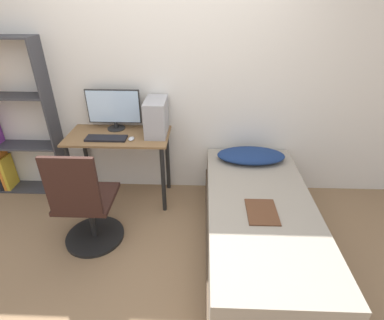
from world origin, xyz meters
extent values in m
plane|color=#846647|center=(0.00, 0.00, 0.00)|extent=(14.00, 14.00, 0.00)
cube|color=silver|center=(0.00, 1.38, 1.25)|extent=(8.00, 0.05, 2.50)
cube|color=brown|center=(-0.51, 1.10, 0.76)|extent=(1.03, 0.52, 0.02)
cylinder|color=black|center=(-0.97, 0.89, 0.38)|extent=(0.04, 0.04, 0.75)
cylinder|color=black|center=(-0.04, 0.89, 0.38)|extent=(0.04, 0.04, 0.75)
cylinder|color=black|center=(-0.97, 1.30, 0.38)|extent=(0.04, 0.04, 0.75)
cylinder|color=black|center=(-0.04, 1.30, 0.38)|extent=(0.04, 0.04, 0.75)
cube|color=#38383D|center=(-1.22, 1.23, 0.84)|extent=(0.02, 0.24, 1.69)
cube|color=#38383D|center=(-1.60, 1.23, 0.01)|extent=(0.75, 0.24, 0.02)
cube|color=#38383D|center=(-1.60, 1.23, 0.57)|extent=(0.75, 0.24, 0.02)
cube|color=#38383D|center=(-1.60, 1.23, 1.12)|extent=(0.75, 0.24, 0.02)
cube|color=black|center=(-1.96, 1.23, 0.21)|extent=(0.02, 0.21, 0.38)
cube|color=orange|center=(-1.92, 1.23, 0.25)|extent=(0.03, 0.21, 0.47)
cube|color=gold|center=(-1.89, 1.23, 0.21)|extent=(0.03, 0.21, 0.39)
cylinder|color=black|center=(-0.65, 0.45, 0.01)|extent=(0.54, 0.54, 0.03)
cylinder|color=black|center=(-0.65, 0.45, 0.23)|extent=(0.05, 0.05, 0.41)
cube|color=black|center=(-0.65, 0.45, 0.46)|extent=(0.47, 0.47, 0.04)
cube|color=black|center=(-0.65, 0.24, 0.74)|extent=(0.42, 0.04, 0.51)
cube|color=#4C3D2D|center=(0.85, 0.38, 0.12)|extent=(0.91, 1.96, 0.23)
cube|color=gray|center=(0.85, 0.38, 0.37)|extent=(0.88, 1.92, 0.28)
ellipsoid|color=navy|center=(0.85, 1.09, 0.57)|extent=(0.69, 0.36, 0.11)
cube|color=#56331E|center=(0.83, 0.25, 0.52)|extent=(0.24, 0.32, 0.01)
cylinder|color=black|center=(-0.56, 1.25, 0.78)|extent=(0.18, 0.18, 0.01)
cylinder|color=black|center=(-0.56, 1.25, 0.82)|extent=(0.04, 0.04, 0.07)
cube|color=black|center=(-0.56, 1.25, 1.02)|extent=(0.55, 0.01, 0.35)
cube|color=#B2D1EF|center=(-0.56, 1.25, 1.02)|extent=(0.53, 0.01, 0.33)
cube|color=black|center=(-0.60, 0.99, 0.78)|extent=(0.40, 0.14, 0.02)
cube|color=#99999E|center=(-0.11, 1.15, 0.95)|extent=(0.21, 0.37, 0.35)
ellipsoid|color=silver|center=(-0.35, 0.99, 0.78)|extent=(0.06, 0.09, 0.02)
camera|label=1|loc=(0.34, -1.62, 2.05)|focal=28.00mm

